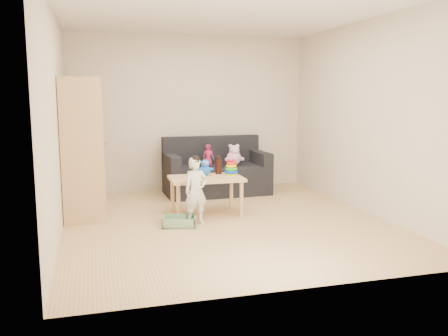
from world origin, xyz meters
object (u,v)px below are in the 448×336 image
object	(u,v)px
sofa	(217,180)
play_table	(206,196)
wardrobe	(83,148)
toddler	(196,192)

from	to	relation	value
sofa	play_table	bearing A→B (deg)	-112.52
sofa	wardrobe	bearing A→B (deg)	-158.72
toddler	sofa	bearing A→B (deg)	57.32
wardrobe	toddler	bearing A→B (deg)	-31.80
sofa	toddler	distance (m)	1.86
wardrobe	toddler	distance (m)	1.66
wardrobe	play_table	distance (m)	1.76
wardrobe	sofa	distance (m)	2.34
sofa	play_table	size ratio (longest dim) A/B	1.71
wardrobe	toddler	size ratio (longest dim) A/B	2.21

